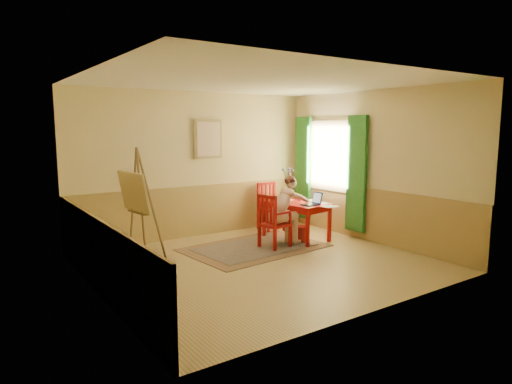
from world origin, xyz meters
TOP-DOWN VIEW (x-y plane):
  - room at (0.00, 0.00)m, footprint 5.04×4.54m
  - wainscot at (0.00, 0.80)m, footprint 5.00×4.50m
  - window at (2.42, 1.10)m, footprint 0.12×2.01m
  - wall_portrait at (0.25, 2.20)m, footprint 0.60×0.05m
  - rug at (0.41, 0.83)m, footprint 2.54×1.82m
  - table at (1.42, 0.91)m, footprint 0.90×1.30m
  - chair_left at (0.67, 0.63)m, footprint 0.51×0.50m
  - chair_back at (1.50, 1.86)m, footprint 0.47×0.48m
  - figure at (0.95, 0.66)m, footprint 0.96×0.48m
  - laptop at (1.49, 0.52)m, footprint 0.38×0.24m
  - papers at (1.62, 0.71)m, footprint 0.74×1.25m
  - vase at (1.62, 1.38)m, footprint 0.21×0.31m
  - wastebasket at (1.38, 0.68)m, footprint 0.38×0.38m
  - easel at (-1.65, 0.98)m, footprint 0.65×0.82m

SIDE VIEW (x-z plane):
  - rug at x=0.41m, z-range 0.00..0.02m
  - wastebasket at x=1.38m, z-range 0.00..0.30m
  - chair_left at x=0.67m, z-range 0.00..0.97m
  - chair_back at x=1.50m, z-range 0.00..0.98m
  - wainscot at x=0.00m, z-range 0.00..1.00m
  - table at x=1.42m, z-range 0.27..0.99m
  - figure at x=0.95m, z-range 0.06..1.32m
  - papers at x=1.62m, z-range 0.72..0.73m
  - laptop at x=1.49m, z-range 0.65..0.88m
  - vase at x=1.62m, z-range 0.69..1.31m
  - easel at x=-1.65m, z-range 0.17..2.00m
  - window at x=2.42m, z-range 0.25..2.45m
  - room at x=0.00m, z-range -0.02..2.82m
  - wall_portrait at x=0.25m, z-range 1.52..2.28m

